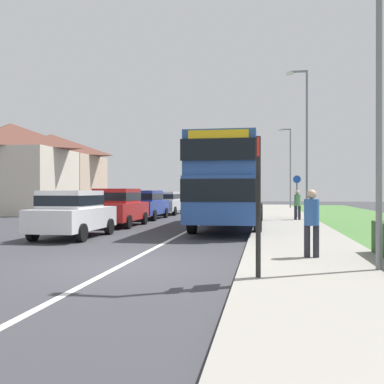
{
  "coord_description": "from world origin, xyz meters",
  "views": [
    {
      "loc": [
        3.12,
        -9.21,
        1.64
      ],
      "look_at": [
        0.64,
        5.62,
        1.6
      ],
      "focal_mm": 40.96,
      "sensor_mm": 36.0,
      "label": 1
    }
  ],
  "objects": [
    {
      "name": "street_lamp_mid",
      "position": [
        5.23,
        14.93,
        4.61
      ],
      "size": [
        1.14,
        0.2,
        8.1
      ],
      "color": "slate",
      "rests_on": "ground_plane"
    },
    {
      "name": "parked_car_red",
      "position": [
        -3.55,
        10.08,
        0.95
      ],
      "size": [
        1.92,
        4.1,
        1.74
      ],
      "color": "#B21E1E",
      "rests_on": "ground_plane"
    },
    {
      "name": "ground_plane",
      "position": [
        0.0,
        0.0,
        0.0
      ],
      "size": [
        120.0,
        120.0,
        0.0
      ],
      "primitive_type": "plane",
      "color": "#38383D"
    },
    {
      "name": "street_lamp_near",
      "position": [
        5.19,
        -0.29,
        4.54
      ],
      "size": [
        1.14,
        0.2,
        7.98
      ],
      "color": "slate",
      "rests_on": "ground_plane"
    },
    {
      "name": "double_decker_bus",
      "position": [
        1.6,
        10.22,
        2.14
      ],
      "size": [
        2.8,
        10.39,
        3.7
      ],
      "color": "#284C93",
      "rests_on": "ground_plane"
    },
    {
      "name": "pedestrian_at_stop",
      "position": [
        4.17,
        1.09,
        0.98
      ],
      "size": [
        0.34,
        0.34,
        1.67
      ],
      "color": "#23232D",
      "rests_on": "ground_plane"
    },
    {
      "name": "street_lamp_far",
      "position": [
        5.27,
        31.1,
        4.16
      ],
      "size": [
        1.14,
        0.2,
        7.24
      ],
      "color": "slate",
      "rests_on": "ground_plane"
    },
    {
      "name": "house_terrace_far_side",
      "position": [
        -14.73,
        22.26,
        3.22
      ],
      "size": [
        7.8,
        11.92,
        6.44
      ],
      "color": "beige",
      "rests_on": "ground_plane"
    },
    {
      "name": "parked_car_blue",
      "position": [
        -3.73,
        15.2,
        0.91
      ],
      "size": [
        1.98,
        4.59,
        1.66
      ],
      "color": "navy",
      "rests_on": "ground_plane"
    },
    {
      "name": "parked_car_silver",
      "position": [
        -3.63,
        20.39,
        0.87
      ],
      "size": [
        1.89,
        4.36,
        1.58
      ],
      "color": "#B7B7BC",
      "rests_on": "ground_plane"
    },
    {
      "name": "parked_car_white",
      "position": [
        -3.5,
        5.14,
        0.91
      ],
      "size": [
        1.89,
        4.03,
        1.65
      ],
      "color": "silver",
      "rests_on": "ground_plane"
    },
    {
      "name": "lane_marking_centre",
      "position": [
        0.0,
        8.0,
        0.0
      ],
      "size": [
        0.14,
        60.0,
        0.01
      ],
      "primitive_type": "cube",
      "color": "silver",
      "rests_on": "ground_plane"
    },
    {
      "name": "cycle_route_sign",
      "position": [
        4.91,
        16.4,
        1.43
      ],
      "size": [
        0.44,
        0.08,
        2.52
      ],
      "color": "slate",
      "rests_on": "ground_plane"
    },
    {
      "name": "bus_stop_sign",
      "position": [
        3.0,
        -1.43,
        1.54
      ],
      "size": [
        0.09,
        0.52,
        2.6
      ],
      "color": "black",
      "rests_on": "ground_plane"
    },
    {
      "name": "pavement_near_side",
      "position": [
        4.2,
        6.0,
        0.06
      ],
      "size": [
        3.2,
        68.0,
        0.12
      ],
      "primitive_type": "cube",
      "color": "gray",
      "rests_on": "ground_plane"
    },
    {
      "name": "pedestrian_walking_away",
      "position": [
        4.8,
        14.39,
        0.98
      ],
      "size": [
        0.34,
        0.34,
        1.67
      ],
      "color": "#23232D",
      "rests_on": "ground_plane"
    }
  ]
}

